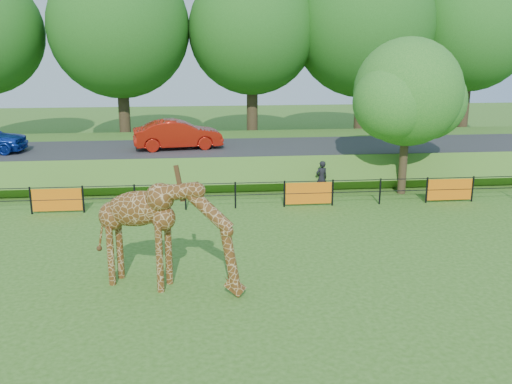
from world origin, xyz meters
TOP-DOWN VIEW (x-y plane):
  - ground at (0.00, 0.00)m, footprint 90.00×90.00m
  - giraffe at (-2.30, 0.53)m, footprint 4.30×2.38m
  - perimeter_fence at (0.00, 8.00)m, footprint 28.07×0.10m
  - embankment at (0.00, 15.50)m, footprint 40.00×9.00m
  - road at (0.00, 14.00)m, footprint 40.00×5.00m
  - car_red at (-2.43, 13.78)m, footprint 4.46×2.10m
  - visitor at (3.89, 9.67)m, footprint 0.64×0.52m
  - tree_east at (7.60, 9.63)m, footprint 5.40×4.71m
  - bg_tree_line at (1.89, 22.00)m, footprint 37.30×8.80m

SIDE VIEW (x-z plane):
  - ground at x=0.00m, z-range 0.00..0.00m
  - perimeter_fence at x=0.00m, z-range 0.00..1.10m
  - embankment at x=0.00m, z-range 0.00..1.30m
  - visitor at x=3.89m, z-range 0.00..1.53m
  - road at x=0.00m, z-range 1.30..1.42m
  - giraffe at x=-2.30m, z-range 0.00..3.09m
  - car_red at x=-2.43m, z-range 1.42..2.83m
  - tree_east at x=7.60m, z-range 0.90..7.66m
  - bg_tree_line at x=1.89m, z-range 1.28..13.10m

